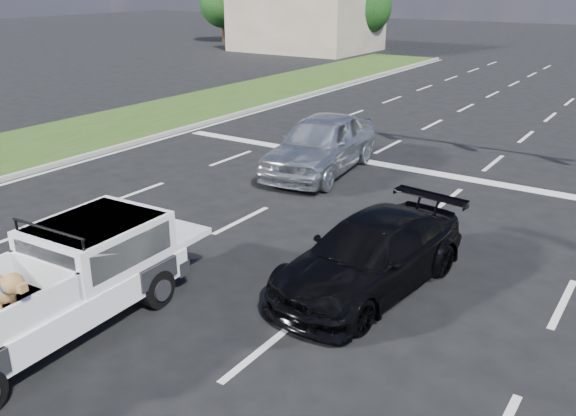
# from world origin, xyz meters

# --- Properties ---
(ground) EXTENTS (160.00, 160.00, 0.00)m
(ground) POSITION_xyz_m (0.00, 0.00, 0.00)
(ground) COLOR black
(ground) RESTS_ON ground
(road_markings) EXTENTS (17.75, 60.00, 0.01)m
(road_markings) POSITION_xyz_m (0.00, 6.56, 0.01)
(road_markings) COLOR silver
(road_markings) RESTS_ON ground
(grass_median_left) EXTENTS (5.00, 60.00, 0.10)m
(grass_median_left) POSITION_xyz_m (-11.50, 6.00, 0.05)
(grass_median_left) COLOR #274515
(grass_median_left) RESTS_ON ground
(curb_left) EXTENTS (0.15, 60.00, 0.14)m
(curb_left) POSITION_xyz_m (-9.05, 6.00, 0.07)
(curb_left) COLOR #9D9790
(curb_left) RESTS_ON ground
(building_left) EXTENTS (10.00, 8.00, 4.40)m
(building_left) POSITION_xyz_m (-20.00, 36.00, 2.20)
(building_left) COLOR #B8A68C
(building_left) RESTS_ON ground
(tree_far_a) EXTENTS (4.20, 4.20, 5.40)m
(tree_far_a) POSITION_xyz_m (-30.00, 38.00, 3.29)
(tree_far_a) COLOR #332114
(tree_far_a) RESTS_ON ground
(tree_far_b) EXTENTS (4.20, 4.20, 5.40)m
(tree_far_b) POSITION_xyz_m (-24.00, 38.00, 3.29)
(tree_far_b) COLOR #332114
(tree_far_b) RESTS_ON ground
(tree_far_c) EXTENTS (4.20, 4.20, 5.40)m
(tree_far_c) POSITION_xyz_m (-16.00, 38.00, 3.29)
(tree_far_c) COLOR #332114
(tree_far_c) RESTS_ON ground
(pickup_truck) EXTENTS (1.97, 4.79, 1.77)m
(pickup_truck) POSITION_xyz_m (-1.21, -1.37, 0.83)
(pickup_truck) COLOR black
(pickup_truck) RESTS_ON ground
(silver_sedan) EXTENTS (2.55, 5.09, 1.67)m
(silver_sedan) POSITION_xyz_m (-2.20, 8.34, 0.83)
(silver_sedan) COLOR silver
(silver_sedan) RESTS_ON ground
(black_coupe) EXTENTS (2.37, 4.67, 1.30)m
(black_coupe) POSITION_xyz_m (2.20, 2.67, 0.65)
(black_coupe) COLOR black
(black_coupe) RESTS_ON ground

